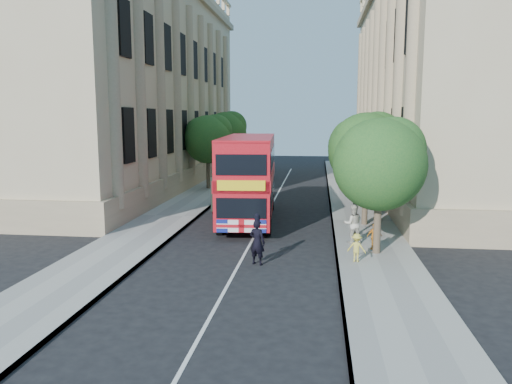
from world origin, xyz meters
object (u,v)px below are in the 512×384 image
(double_decker_bus, at_px, (249,176))
(box_van, at_px, (233,189))
(woman_pedestrian, at_px, (353,224))
(lamp_post, at_px, (355,189))
(police_constable, at_px, (257,242))

(double_decker_bus, xyz_separation_m, box_van, (-1.55, 3.37, -1.27))
(box_van, xyz_separation_m, woman_pedestrian, (7.25, -8.39, -0.36))
(lamp_post, relative_size, woman_pedestrian, 2.79)
(lamp_post, bearing_deg, police_constable, -130.37)
(police_constable, bearing_deg, woman_pedestrian, -116.39)
(box_van, relative_size, woman_pedestrian, 2.77)
(box_van, relative_size, police_constable, 2.71)
(police_constable, bearing_deg, box_van, -53.65)
(lamp_post, height_order, box_van, lamp_post)
(box_van, bearing_deg, woman_pedestrian, -51.80)
(double_decker_bus, bearing_deg, woman_pedestrian, -45.42)
(double_decker_bus, xyz_separation_m, woman_pedestrian, (5.70, -5.02, -1.64))
(woman_pedestrian, bearing_deg, lamp_post, -103.28)
(lamp_post, bearing_deg, box_van, 136.21)
(lamp_post, height_order, double_decker_bus, lamp_post)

